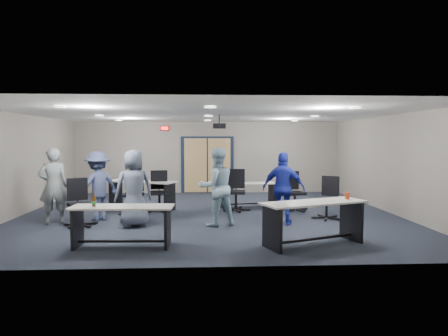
{
  "coord_description": "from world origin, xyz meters",
  "views": [
    {
      "loc": [
        -0.13,
        -10.68,
        2.01
      ],
      "look_at": [
        0.39,
        -0.3,
        1.28
      ],
      "focal_mm": 32.0,
      "sensor_mm": 36.0,
      "label": 1
    }
  ],
  "objects_px": {
    "chair_loose_left": "(80,203)",
    "person_navy": "(284,188)",
    "chair_back_b": "(159,191)",
    "chair_loose_right": "(327,198)",
    "chair_back_c": "(236,190)",
    "chair_back_a": "(133,193)",
    "person_back": "(98,186)",
    "person_plaid": "(134,188)",
    "table_front_left": "(122,219)",
    "table_front_right": "(314,215)",
    "person_lightblue": "(217,187)",
    "table_back_right": "(247,191)",
    "table_back_left": "(142,190)",
    "chair_back_d": "(295,191)",
    "person_gray": "(53,186)"
  },
  "relations": [
    {
      "from": "chair_loose_left",
      "to": "person_navy",
      "type": "distance_m",
      "value": 4.77
    },
    {
      "from": "person_navy",
      "to": "chair_back_b",
      "type": "bearing_deg",
      "value": -8.17
    },
    {
      "from": "chair_loose_right",
      "to": "person_navy",
      "type": "relative_size",
      "value": 0.63
    },
    {
      "from": "chair_back_b",
      "to": "chair_back_c",
      "type": "bearing_deg",
      "value": -9.02
    },
    {
      "from": "chair_back_a",
      "to": "person_back",
      "type": "height_order",
      "value": "person_back"
    },
    {
      "from": "person_plaid",
      "to": "chair_back_c",
      "type": "bearing_deg",
      "value": -165.24
    },
    {
      "from": "chair_back_b",
      "to": "person_navy",
      "type": "relative_size",
      "value": 0.66
    },
    {
      "from": "table_front_left",
      "to": "chair_back_a",
      "type": "distance_m",
      "value": 3.32
    },
    {
      "from": "table_front_right",
      "to": "person_lightblue",
      "type": "distance_m",
      "value": 2.59
    },
    {
      "from": "table_back_right",
      "to": "chair_back_c",
      "type": "height_order",
      "value": "chair_back_c"
    },
    {
      "from": "chair_back_c",
      "to": "person_navy",
      "type": "height_order",
      "value": "person_navy"
    },
    {
      "from": "chair_back_c",
      "to": "person_navy",
      "type": "distance_m",
      "value": 2.12
    },
    {
      "from": "person_navy",
      "to": "chair_back_a",
      "type": "bearing_deg",
      "value": 2.23
    },
    {
      "from": "table_back_left",
      "to": "chair_back_d",
      "type": "distance_m",
      "value": 4.41
    },
    {
      "from": "chair_back_b",
      "to": "person_plaid",
      "type": "height_order",
      "value": "person_plaid"
    },
    {
      "from": "chair_back_c",
      "to": "person_back",
      "type": "bearing_deg",
      "value": -155.63
    },
    {
      "from": "chair_loose_right",
      "to": "person_plaid",
      "type": "height_order",
      "value": "person_plaid"
    },
    {
      "from": "chair_back_a",
      "to": "chair_back_b",
      "type": "relative_size",
      "value": 1.02
    },
    {
      "from": "table_front_right",
      "to": "table_back_right",
      "type": "bearing_deg",
      "value": 79.53
    },
    {
      "from": "person_gray",
      "to": "person_lightblue",
      "type": "distance_m",
      "value": 3.89
    },
    {
      "from": "chair_loose_right",
      "to": "person_navy",
      "type": "distance_m",
      "value": 1.38
    },
    {
      "from": "table_back_right",
      "to": "chair_back_c",
      "type": "bearing_deg",
      "value": -131.53
    },
    {
      "from": "table_back_right",
      "to": "chair_back_d",
      "type": "relative_size",
      "value": 1.67
    },
    {
      "from": "person_lightblue",
      "to": "person_plaid",
      "type": "bearing_deg",
      "value": -19.1
    },
    {
      "from": "chair_back_b",
      "to": "chair_loose_left",
      "type": "bearing_deg",
      "value": -137.38
    },
    {
      "from": "table_front_left",
      "to": "table_back_left",
      "type": "xyz_separation_m",
      "value": [
        -0.26,
        4.16,
        0.03
      ]
    },
    {
      "from": "table_back_left",
      "to": "person_gray",
      "type": "distance_m",
      "value": 2.71
    },
    {
      "from": "person_gray",
      "to": "person_plaid",
      "type": "xyz_separation_m",
      "value": [
        1.96,
        -0.37,
        -0.02
      ]
    },
    {
      "from": "table_back_left",
      "to": "chair_back_c",
      "type": "bearing_deg",
      "value": 12.81
    },
    {
      "from": "chair_back_a",
      "to": "chair_back_c",
      "type": "relative_size",
      "value": 0.98
    },
    {
      "from": "chair_loose_left",
      "to": "person_gray",
      "type": "bearing_deg",
      "value": 126.92
    },
    {
      "from": "person_gray",
      "to": "person_plaid",
      "type": "distance_m",
      "value": 2.0
    },
    {
      "from": "chair_back_d",
      "to": "person_gray",
      "type": "height_order",
      "value": "person_gray"
    },
    {
      "from": "chair_loose_left",
      "to": "person_navy",
      "type": "relative_size",
      "value": 0.65
    },
    {
      "from": "chair_back_c",
      "to": "chair_loose_right",
      "type": "distance_m",
      "value": 2.56
    },
    {
      "from": "chair_back_a",
      "to": "person_gray",
      "type": "xyz_separation_m",
      "value": [
        -1.67,
        -1.16,
        0.33
      ]
    },
    {
      "from": "chair_back_b",
      "to": "person_navy",
      "type": "distance_m",
      "value": 3.7
    },
    {
      "from": "table_front_right",
      "to": "chair_loose_right",
      "type": "bearing_deg",
      "value": 46.73
    },
    {
      "from": "chair_back_c",
      "to": "person_plaid",
      "type": "bearing_deg",
      "value": -135.77
    },
    {
      "from": "chair_back_d",
      "to": "person_gray",
      "type": "xyz_separation_m",
      "value": [
        -6.15,
        -1.46,
        0.36
      ]
    },
    {
      "from": "chair_loose_left",
      "to": "chair_loose_right",
      "type": "relative_size",
      "value": 1.03
    },
    {
      "from": "chair_loose_right",
      "to": "person_gray",
      "type": "bearing_deg",
      "value": -138.29
    },
    {
      "from": "person_navy",
      "to": "chair_back_c",
      "type": "bearing_deg",
      "value": -38.86
    },
    {
      "from": "table_front_left",
      "to": "chair_back_d",
      "type": "xyz_separation_m",
      "value": [
        4.11,
        3.61,
        0.02
      ]
    },
    {
      "from": "person_lightblue",
      "to": "chair_loose_left",
      "type": "bearing_deg",
      "value": -20.58
    },
    {
      "from": "table_front_left",
      "to": "table_back_right",
      "type": "xyz_separation_m",
      "value": [
        2.84,
        4.36,
        -0.04
      ]
    },
    {
      "from": "chair_loose_left",
      "to": "chair_loose_right",
      "type": "distance_m",
      "value": 6.0
    },
    {
      "from": "table_front_left",
      "to": "person_plaid",
      "type": "distance_m",
      "value": 1.81
    },
    {
      "from": "chair_loose_left",
      "to": "chair_back_c",
      "type": "bearing_deg",
      "value": -3.94
    },
    {
      "from": "person_gray",
      "to": "chair_loose_right",
      "type": "bearing_deg",
      "value": 162.96
    }
  ]
}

